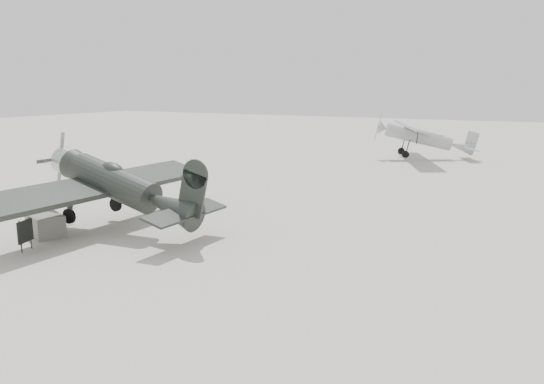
{
  "coord_description": "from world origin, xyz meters",
  "views": [
    {
      "loc": [
        10.69,
        -15.23,
        5.65
      ],
      "look_at": [
        0.77,
        3.07,
        1.5
      ],
      "focal_mm": 35.0,
      "sensor_mm": 36.0,
      "label": 1
    }
  ],
  "objects_px": {
    "lowwing_monoplane": "(121,186)",
    "sign_board": "(25,232)",
    "equipment_block": "(46,225)",
    "highwing_monoplane": "(423,134)"
  },
  "relations": [
    {
      "from": "highwing_monoplane",
      "to": "equipment_block",
      "type": "distance_m",
      "value": 30.19
    },
    {
      "from": "lowwing_monoplane",
      "to": "sign_board",
      "type": "bearing_deg",
      "value": -107.72
    },
    {
      "from": "lowwing_monoplane",
      "to": "highwing_monoplane",
      "type": "relative_size",
      "value": 1.0
    },
    {
      "from": "lowwing_monoplane",
      "to": "equipment_block",
      "type": "relative_size",
      "value": 6.45
    },
    {
      "from": "lowwing_monoplane",
      "to": "sign_board",
      "type": "height_order",
      "value": "lowwing_monoplane"
    },
    {
      "from": "lowwing_monoplane",
      "to": "sign_board",
      "type": "distance_m",
      "value": 3.85
    },
    {
      "from": "equipment_block",
      "to": "sign_board",
      "type": "height_order",
      "value": "sign_board"
    },
    {
      "from": "lowwing_monoplane",
      "to": "sign_board",
      "type": "xyz_separation_m",
      "value": [
        -1.23,
        -3.45,
        -1.16
      ]
    },
    {
      "from": "lowwing_monoplane",
      "to": "sign_board",
      "type": "relative_size",
      "value": 9.47
    },
    {
      "from": "highwing_monoplane",
      "to": "lowwing_monoplane",
      "type": "bearing_deg",
      "value": -124.79
    }
  ]
}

